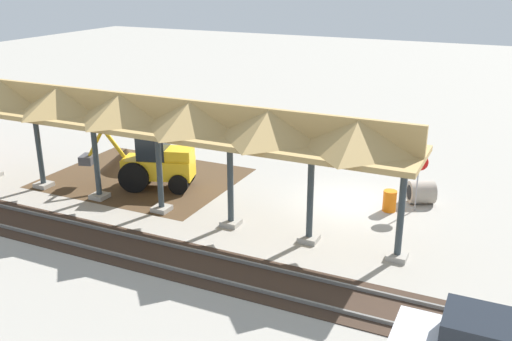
# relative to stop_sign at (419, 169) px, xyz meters

# --- Properties ---
(ground_plane) EXTENTS (120.00, 120.00, 0.00)m
(ground_plane) POSITION_rel_stop_sign_xyz_m (2.73, 0.38, -1.85)
(ground_plane) COLOR #9E998E
(dirt_work_zone) EXTENTS (8.89, 7.00, 0.01)m
(dirt_work_zone) POSITION_rel_stop_sign_xyz_m (12.68, 1.62, -1.84)
(dirt_work_zone) COLOR #4C3823
(dirt_work_zone) RESTS_ON ground
(platform_canopy) EXTENTS (20.88, 3.20, 4.90)m
(platform_canopy) POSITION_rel_stop_sign_xyz_m (9.61, 4.57, 2.32)
(platform_canopy) COLOR #9E998E
(platform_canopy) RESTS_ON ground
(rail_tracks) EXTENTS (60.00, 2.58, 0.15)m
(rail_tracks) POSITION_rel_stop_sign_xyz_m (2.73, 7.92, -1.82)
(rail_tracks) COLOR slate
(rail_tracks) RESTS_ON ground
(stop_sign) EXTENTS (0.75, 0.17, 2.56)m
(stop_sign) POSITION_rel_stop_sign_xyz_m (0.00, 0.00, 0.00)
(stop_sign) COLOR gray
(stop_sign) RESTS_ON ground
(backhoe) EXTENTS (5.35, 2.74, 2.82)m
(backhoe) POSITION_rel_stop_sign_xyz_m (11.38, 2.37, -0.59)
(backhoe) COLOR yellow
(backhoe) RESTS_ON ground
(dirt_mound) EXTENTS (5.56, 5.56, 2.24)m
(dirt_mound) POSITION_rel_stop_sign_xyz_m (14.13, 0.92, -1.85)
(dirt_mound) COLOR #4C3823
(dirt_mound) RESTS_ON ground
(concrete_pipe) EXTENTS (1.40, 1.37, 0.99)m
(concrete_pipe) POSITION_rel_stop_sign_xyz_m (-0.07, -0.94, -1.35)
(concrete_pipe) COLOR #9E9384
(concrete_pipe) RESTS_ON ground
(traffic_barrel) EXTENTS (0.56, 0.56, 0.90)m
(traffic_barrel) POSITION_rel_stop_sign_xyz_m (0.97, 0.50, -1.40)
(traffic_barrel) COLOR orange
(traffic_barrel) RESTS_ON ground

